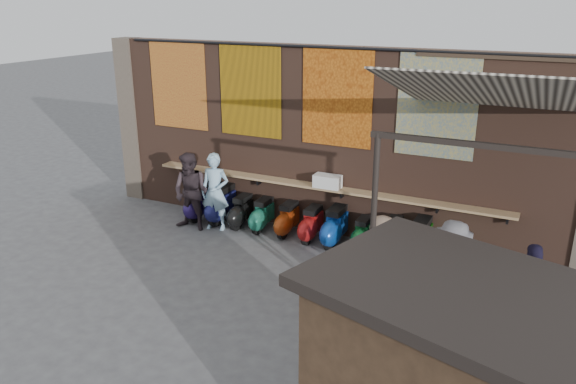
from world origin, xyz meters
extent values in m
plane|color=#474749|center=(0.00, 0.00, 0.00)|extent=(70.00, 70.00, 0.00)
cube|color=brown|center=(0.00, 2.70, 2.00)|extent=(10.00, 0.40, 4.00)
cube|color=#4C4238|center=(-5.20, 2.70, 2.00)|extent=(0.50, 0.50, 4.00)
cube|color=#9E7A51|center=(0.00, 2.33, 1.10)|extent=(8.00, 0.32, 0.05)
cube|color=white|center=(0.21, 2.30, 1.26)|extent=(0.57, 0.29, 0.27)
cube|color=maroon|center=(-3.60, 2.48, 3.00)|extent=(1.50, 0.02, 2.00)
cube|color=orange|center=(-1.70, 2.48, 3.00)|extent=(1.50, 0.02, 2.00)
cube|color=#BB6217|center=(0.30, 2.48, 3.00)|extent=(1.50, 0.02, 2.00)
cube|color=#285393|center=(2.30, 2.48, 3.00)|extent=(1.50, 0.02, 2.00)
cylinder|color=black|center=(0.00, 2.47, 3.98)|extent=(9.50, 0.06, 0.06)
imported|color=#91BAD3|center=(-2.18, 1.65, 0.87)|extent=(0.71, 0.54, 1.74)
imported|color=#32272C|center=(-2.64, 1.40, 0.87)|extent=(0.87, 0.68, 1.75)
imported|color=#1B1632|center=(4.36, -0.06, 0.80)|extent=(0.99, 0.57, 1.59)
imported|color=slate|center=(3.17, 0.22, 0.82)|extent=(1.19, 0.90, 1.64)
imported|color=#806551|center=(2.10, -0.06, 0.82)|extent=(0.84, 0.95, 1.64)
cube|color=black|center=(3.77, -3.55, 2.50)|extent=(2.98, 2.60, 0.12)
cube|color=gold|center=(4.03, -2.72, 1.77)|extent=(1.16, 0.40, 0.50)
cube|color=beige|center=(3.50, 0.90, 3.55)|extent=(3.20, 3.28, 0.97)
cube|color=#33261C|center=(3.50, 2.49, 3.95)|extent=(3.30, 0.08, 0.12)
cube|color=black|center=(3.50, -0.60, 3.08)|extent=(3.00, 0.08, 0.08)
cylinder|color=black|center=(2.10, -0.60, 1.55)|extent=(0.09, 0.09, 3.10)
camera|label=1|loc=(4.32, -8.15, 4.92)|focal=35.00mm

